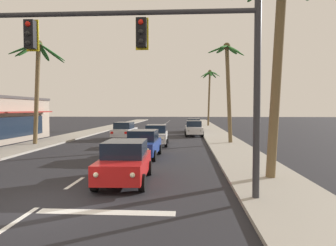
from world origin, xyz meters
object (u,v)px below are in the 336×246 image
sedan_lead_at_stop_bar (125,161)px  sedan_oncoming_far (124,130)px  palm_left_second (38,69)px  traffic_signal_mast (144,50)px  palm_right_nearest (280,22)px  sedan_parked_mid_kerb (194,128)px  sedan_fifth_in_queue (156,135)px  palm_right_farthest (209,85)px  sedan_parked_nearest_kerb (194,125)px  sedan_third_in_queue (143,144)px  palm_right_second (228,74)px

sedan_lead_at_stop_bar → sedan_oncoming_far: bearing=101.6°
palm_left_second → traffic_signal_mast: bearing=-53.7°
sedan_oncoming_far → palm_right_nearest: palm_right_nearest is taller
sedan_oncoming_far → sedan_parked_mid_kerb: (6.96, 3.93, 0.00)m
sedan_fifth_in_queue → palm_left_second: size_ratio=0.53×
traffic_signal_mast → palm_right_farthest: 44.26m
sedan_lead_at_stop_bar → palm_right_nearest: (6.30, 0.67, 5.67)m
palm_left_second → sedan_parked_nearest_kerb: bearing=51.5°
traffic_signal_mast → sedan_oncoming_far: bearing=103.3°
palm_right_farthest → traffic_signal_mast: bearing=-96.6°
sedan_third_in_queue → sedan_fifth_in_queue: size_ratio=1.00×
sedan_parked_nearest_kerb → palm_right_nearest: 28.57m
sedan_oncoming_far → palm_right_nearest: (10.05, -17.52, 5.67)m
sedan_third_in_queue → sedan_lead_at_stop_bar: bearing=-88.4°
sedan_parked_mid_kerb → sedan_oncoming_far: bearing=-150.5°
sedan_lead_at_stop_bar → sedan_parked_mid_kerb: (3.22, 22.13, 0.00)m
sedan_fifth_in_queue → palm_right_nearest: (6.35, -12.38, 5.67)m
sedan_third_in_queue → sedan_parked_mid_kerb: bearing=77.7°
palm_right_farthest → sedan_third_in_queue: bearing=-100.4°
sedan_fifth_in_queue → palm_right_second: palm_right_second is taller
sedan_fifth_in_queue → palm_right_second: 7.94m
traffic_signal_mast → palm_left_second: palm_left_second is taller
palm_left_second → palm_right_farthest: (15.85, 29.26, 0.87)m
palm_right_farthest → palm_right_second: bearing=-90.7°
sedan_third_in_queue → sedan_fifth_in_queue: (0.14, 6.53, 0.00)m
sedan_lead_at_stop_bar → palm_right_second: palm_right_second is taller
sedan_parked_mid_kerb → sedan_fifth_in_queue: bearing=-109.8°
palm_right_nearest → sedan_lead_at_stop_bar: bearing=-173.9°
sedan_parked_nearest_kerb → palm_right_second: (2.58, -14.24, 5.09)m
sedan_lead_at_stop_bar → sedan_oncoming_far: size_ratio=1.00×
sedan_fifth_in_queue → palm_right_nearest: 15.02m
traffic_signal_mast → sedan_fifth_in_queue: traffic_signal_mast is taller
sedan_lead_at_stop_bar → palm_right_farthest: size_ratio=0.46×
sedan_third_in_queue → sedan_parked_mid_kerb: size_ratio=1.00×
palm_right_nearest → palm_right_farthest: (-0.05, 40.82, 0.53)m
sedan_lead_at_stop_bar → sedan_parked_nearest_kerb: (3.35, 28.52, 0.00)m
palm_left_second → palm_right_second: (15.53, 2.05, -0.24)m
palm_right_second → palm_right_nearest: bearing=-88.4°
palm_left_second → sedan_parked_mid_kerb: bearing=37.7°
sedan_fifth_in_queue → palm_right_farthest: 29.78m
sedan_fifth_in_queue → sedan_parked_nearest_kerb: bearing=77.6°
sedan_lead_at_stop_bar → palm_left_second: bearing=128.1°
sedan_lead_at_stop_bar → sedan_parked_mid_kerb: 22.36m
palm_right_second → sedan_lead_at_stop_bar: bearing=-112.5°
traffic_signal_mast → sedan_parked_nearest_kerb: 31.27m
sedan_parked_nearest_kerb → palm_right_second: palm_right_second is taller
sedan_lead_at_stop_bar → sedan_parked_nearest_kerb: bearing=83.3°
palm_right_farthest → sedan_fifth_in_queue: bearing=-102.5°
sedan_lead_at_stop_bar → palm_right_nearest: palm_right_nearest is taller
sedan_third_in_queue → palm_left_second: palm_left_second is taller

